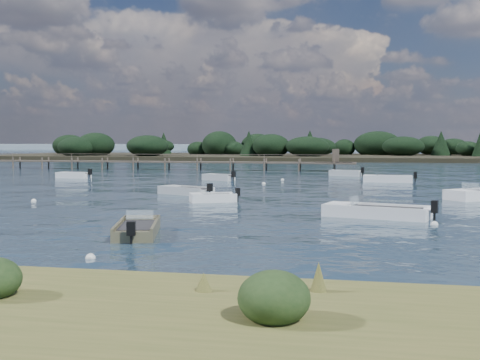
% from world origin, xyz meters
% --- Properties ---
extents(ground, '(400.00, 400.00, 0.00)m').
position_xyz_m(ground, '(0.00, 60.00, 0.00)').
color(ground, '#162635').
rests_on(ground, ground).
extents(shore_lip, '(160.00, 0.60, 0.30)m').
position_xyz_m(shore_lip, '(0.00, -12.20, 0.00)').
color(shore_lip, black).
rests_on(shore_lip, ground).
extents(tender_far_white, '(3.42, 2.37, 1.17)m').
position_xyz_m(tender_far_white, '(-6.00, 28.41, 0.17)').
color(tender_far_white, '#B0B6B7').
rests_on(tender_far_white, ground).
extents(dinghy_extra_a, '(4.67, 1.88, 1.27)m').
position_xyz_m(dinghy_extra_a, '(9.33, 29.00, 0.17)').
color(dinghy_extra_a, white).
rests_on(dinghy_extra_a, ground).
extents(dinghy_extra_b, '(3.10, 2.44, 1.03)m').
position_xyz_m(dinghy_extra_b, '(-1.75, 8.94, 0.14)').
color(dinghy_extra_b, white).
rests_on(dinghy_extra_b, ground).
extents(tender_far_grey, '(3.73, 1.70, 1.19)m').
position_xyz_m(tender_far_grey, '(-20.85, 28.93, 0.17)').
color(tender_far_grey, white).
rests_on(tender_far_grey, ground).
extents(dinghy_near_olive, '(2.52, 4.47, 1.07)m').
position_xyz_m(dinghy_near_olive, '(-1.57, -3.99, 0.14)').
color(dinghy_near_olive, '#6A6547').
rests_on(dinghy_near_olive, ground).
extents(dinghy_mid_white_a, '(5.36, 3.11, 1.23)m').
position_xyz_m(dinghy_mid_white_a, '(7.66, 3.27, 0.16)').
color(dinghy_mid_white_a, white).
rests_on(dinghy_mid_white_a, ground).
extents(tender_far_grey_b, '(3.67, 2.01, 1.23)m').
position_xyz_m(tender_far_grey_b, '(5.41, 37.95, 0.17)').
color(tender_far_grey_b, '#B0B6B7').
rests_on(tender_far_grey_b, ground).
extents(dinghy_mid_grey, '(4.25, 3.18, 1.09)m').
position_xyz_m(dinghy_mid_grey, '(-4.76, 13.41, 0.15)').
color(dinghy_mid_grey, '#B0B6B7').
rests_on(dinghy_mid_grey, ground).
extents(buoy_a, '(0.32, 0.32, 0.32)m').
position_xyz_m(buoy_a, '(-1.26, -8.84, 0.00)').
color(buoy_a, silver).
rests_on(buoy_a, ground).
extents(buoy_b, '(0.32, 0.32, 0.32)m').
position_xyz_m(buoy_b, '(10.08, 1.11, 0.00)').
color(buoy_b, silver).
rests_on(buoy_b, ground).
extents(buoy_c, '(0.32, 0.32, 0.32)m').
position_xyz_m(buoy_c, '(-12.40, 7.01, 0.00)').
color(buoy_c, silver).
rests_on(buoy_c, ground).
extents(buoy_e, '(0.32, 0.32, 0.32)m').
position_xyz_m(buoy_e, '(-0.18, 29.76, 0.00)').
color(buoy_e, silver).
rests_on(buoy_e, ground).
extents(buoy_extra_a, '(0.32, 0.32, 0.32)m').
position_xyz_m(buoy_extra_a, '(-1.15, 24.67, 0.00)').
color(buoy_extra_a, silver).
rests_on(buoy_extra_a, ground).
extents(jetty, '(64.50, 3.20, 3.40)m').
position_xyz_m(jetty, '(-21.74, 47.99, 0.98)').
color(jetty, brown).
rests_on(jetty, ground).
extents(far_headland, '(190.00, 40.00, 5.80)m').
position_xyz_m(far_headland, '(25.00, 100.00, 1.96)').
color(far_headland, black).
rests_on(far_headland, ground).
extents(distant_haze, '(280.00, 20.00, 2.40)m').
position_xyz_m(distant_haze, '(-90.00, 230.00, 0.00)').
color(distant_haze, '#889DA9').
rests_on(distant_haze, ground).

